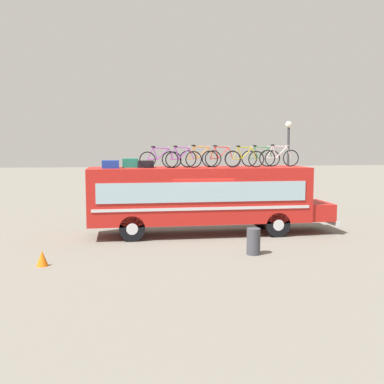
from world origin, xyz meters
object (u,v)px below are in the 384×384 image
Objects in this scene: traffic_cone at (42,258)px; rooftop_bicycle_3 at (200,158)px; luggage_bag_2 at (130,163)px; rooftop_bicycle_2 at (182,159)px; rooftop_bicycle_6 at (261,158)px; trash_bin at (253,241)px; rooftop_bicycle_4 at (221,158)px; luggage_bag_3 at (146,164)px; rooftop_bicycle_5 at (244,158)px; rooftop_bicycle_1 at (160,159)px; rooftop_bicycle_7 at (279,157)px; luggage_bag_1 at (111,164)px; street_lamp at (288,154)px; bus at (203,196)px.

rooftop_bicycle_3 is at bearing 36.81° from traffic_cone.
rooftop_bicycle_2 reaches higher than luggage_bag_2.
rooftop_bicycle_6 reaches higher than luggage_bag_2.
trash_bin is 1.86× the size of traffic_cone.
luggage_bag_2 reaches higher than trash_bin.
traffic_cone is at bearing -143.19° from rooftop_bicycle_3.
rooftop_bicycle_4 is (0.92, 0.14, -0.01)m from rooftop_bicycle_3.
luggage_bag_3 is at bearing -11.04° from luggage_bag_2.
rooftop_bicycle_5 is 3.41× the size of traffic_cone.
rooftop_bicycle_1 is 1.00× the size of rooftop_bicycle_6.
luggage_bag_3 is 5.98m from trash_bin.
rooftop_bicycle_7 is at bearing 60.85° from trash_bin.
luggage_bag_3 is 0.39× the size of rooftop_bicycle_4.
rooftop_bicycle_1 is at bearing 44.85° from traffic_cone.
luggage_bag_1 is 0.41× the size of rooftop_bicycle_4.
rooftop_bicycle_3 is (3.76, 0.23, 0.23)m from luggage_bag_1.
rooftop_bicycle_4 is (4.68, 0.37, 0.23)m from luggage_bag_1.
trash_bin is 0.18× the size of street_lamp.
luggage_bag_2 reaches higher than luggage_bag_3.
bus is 6.05× the size of rooftop_bicycle_1.
trash_bin is (1.24, -3.88, -2.83)m from rooftop_bicycle_3.
rooftop_bicycle_5 is at bearing -6.60° from luggage_bag_3.
trash_bin is (-0.60, -3.58, -2.82)m from rooftop_bicycle_5.
street_lamp is at bearing 32.10° from luggage_bag_2.
luggage_bag_2 is 6.50m from rooftop_bicycle_7.
luggage_bag_3 is (0.64, -0.12, -0.04)m from luggage_bag_2.
rooftop_bicycle_2 is at bearing -1.72° from luggage_bag_1.
bus is 15.79× the size of luggage_bag_3.
rooftop_bicycle_2 is at bearing -170.31° from rooftop_bicycle_6.
rooftop_bicycle_2 is at bearing -18.36° from luggage_bag_3.
rooftop_bicycle_7 is (6.50, -0.04, 0.21)m from luggage_bag_2.
bus reaches higher than traffic_cone.
rooftop_bicycle_3 is 4.96m from trash_bin.
traffic_cone is at bearing -143.43° from bus.
rooftop_bicycle_7 reaches higher than rooftop_bicycle_2.
rooftop_bicycle_7 is at bearing 5.67° from rooftop_bicycle_1.
rooftop_bicycle_3 reaches higher than rooftop_bicycle_2.
bus is 16.15× the size of luggage_bag_2.
traffic_cone is at bearing -135.15° from rooftop_bicycle_1.
rooftop_bicycle_4 is 0.94× the size of rooftop_bicycle_7.
luggage_bag_2 is 6.48m from trash_bin.
rooftop_bicycle_1 is 1.04× the size of rooftop_bicycle_2.
rooftop_bicycle_4 is 7.74m from street_lamp.
luggage_bag_2 is at bearing 177.69° from rooftop_bicycle_4.
rooftop_bicycle_7 reaches higher than rooftop_bicycle_6.
luggage_bag_3 is (1.44, 0.40, -0.02)m from luggage_bag_1.
street_lamp is at bearing 38.62° from rooftop_bicycle_1.
rooftop_bicycle_5 reaches higher than trash_bin.
street_lamp is at bearing 48.54° from rooftop_bicycle_4.
rooftop_bicycle_1 is at bearing -171.16° from rooftop_bicycle_3.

